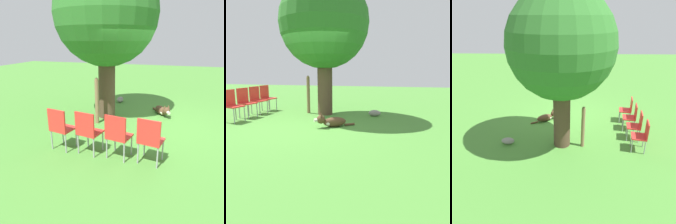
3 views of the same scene
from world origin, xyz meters
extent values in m
plane|color=#478433|center=(0.00, 0.00, 0.00)|extent=(30.00, 30.00, 0.00)
cylinder|color=#4C3828|center=(0.26, 1.55, 1.09)|extent=(0.49, 0.49, 2.17)
sphere|color=#2D6B28|center=(0.26, 1.55, 2.96)|extent=(2.86, 2.86, 2.86)
ellipsoid|color=#513823|center=(0.96, -0.03, 0.13)|extent=(0.66, 0.53, 0.26)
ellipsoid|color=silver|center=(0.81, -0.11, 0.12)|extent=(0.29, 0.29, 0.16)
sphere|color=#513823|center=(0.64, -0.22, 0.23)|extent=(0.31, 0.31, 0.23)
cylinder|color=silver|center=(0.53, -0.28, 0.21)|extent=(0.14, 0.13, 0.09)
cone|color=#513823|center=(0.67, -0.27, 0.36)|extent=(0.07, 0.07, 0.10)
cone|color=#513823|center=(0.61, -0.16, 0.36)|extent=(0.07, 0.07, 0.10)
cylinder|color=#513823|center=(1.33, 0.19, 0.03)|extent=(0.27, 0.19, 0.06)
cylinder|color=#846647|center=(-0.37, 1.63, 0.62)|extent=(0.11, 0.11, 1.24)
sphere|color=#846647|center=(-0.37, 1.63, 1.25)|extent=(0.10, 0.10, 0.10)
cube|color=red|center=(-2.01, -0.10, 0.45)|extent=(0.49, 0.51, 0.04)
cube|color=red|center=(-2.20, -0.06, 0.70)|extent=(0.11, 0.44, 0.46)
cylinder|color=#99999E|center=(-1.80, 0.05, 0.22)|extent=(0.03, 0.03, 0.43)
cylinder|color=#99999E|center=(-1.87, -0.32, 0.22)|extent=(0.03, 0.03, 0.43)
cylinder|color=#99999E|center=(-2.15, 0.12, 0.22)|extent=(0.03, 0.03, 0.43)
cylinder|color=#99999E|center=(-2.22, -0.25, 0.22)|extent=(0.03, 0.03, 0.43)
cube|color=red|center=(-2.00, 0.53, 0.45)|extent=(0.49, 0.51, 0.04)
cube|color=red|center=(-2.19, 0.57, 0.70)|extent=(0.11, 0.44, 0.46)
cylinder|color=#99999E|center=(-1.79, 0.68, 0.22)|extent=(0.03, 0.03, 0.43)
cylinder|color=#99999E|center=(-1.86, 0.31, 0.22)|extent=(0.03, 0.03, 0.43)
cylinder|color=#99999E|center=(-2.14, 0.75, 0.22)|extent=(0.03, 0.03, 0.43)
cylinder|color=#99999E|center=(-2.21, 0.38, 0.22)|extent=(0.03, 0.03, 0.43)
cube|color=red|center=(-1.99, 1.16, 0.45)|extent=(0.49, 0.51, 0.04)
cube|color=red|center=(-2.18, 1.20, 0.70)|extent=(0.11, 0.44, 0.46)
cylinder|color=#99999E|center=(-1.78, 1.31, 0.22)|extent=(0.03, 0.03, 0.43)
cylinder|color=#99999E|center=(-1.85, 0.94, 0.22)|extent=(0.03, 0.03, 0.43)
cylinder|color=#99999E|center=(-2.13, 1.38, 0.22)|extent=(0.03, 0.03, 0.43)
cylinder|color=#99999E|center=(-2.20, 1.01, 0.22)|extent=(0.03, 0.03, 0.43)
cube|color=red|center=(-1.98, 1.79, 0.45)|extent=(0.49, 0.51, 0.04)
cube|color=red|center=(-2.17, 1.83, 0.70)|extent=(0.11, 0.44, 0.46)
cylinder|color=#99999E|center=(-1.77, 1.94, 0.22)|extent=(0.03, 0.03, 0.43)
cylinder|color=#99999E|center=(-1.84, 1.57, 0.22)|extent=(0.03, 0.03, 0.43)
cylinder|color=#99999E|center=(-2.12, 2.01, 0.22)|extent=(0.03, 0.03, 0.43)
cylinder|color=#99999E|center=(-2.20, 1.64, 0.22)|extent=(0.03, 0.03, 0.43)
ellipsoid|color=gray|center=(1.93, 1.58, 0.10)|extent=(0.39, 0.22, 0.20)
camera|label=1|loc=(-5.83, -0.50, 2.29)|focal=35.00mm
camera|label=2|loc=(2.27, -5.53, 1.49)|focal=35.00mm
camera|label=3|loc=(0.02, 7.31, 3.70)|focal=35.00mm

